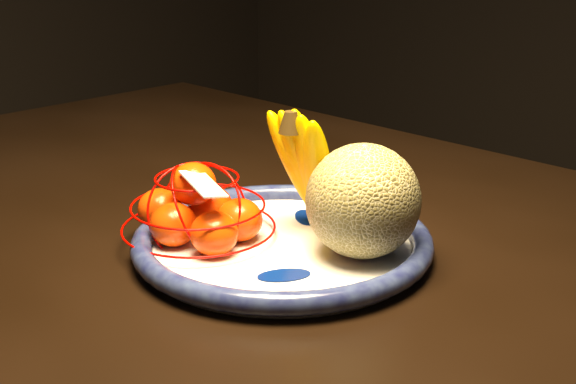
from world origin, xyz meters
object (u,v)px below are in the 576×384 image
Objects in this scene: cantaloupe at (363,201)px; banana_bunch at (308,163)px; dining_table at (284,302)px; fruit_bowl at (282,243)px; mandarin_bag at (198,213)px.

banana_bunch is (-0.09, 0.02, 0.02)m from cantaloupe.
dining_table is at bearing -151.72° from banana_bunch.
dining_table is 10.89× the size of banana_bunch.
banana_bunch is (-0.00, 0.05, 0.08)m from fruit_bowl.
banana_bunch is at bearing 28.75° from dining_table.
banana_bunch reaches higher than fruit_bowl.
cantaloupe is 0.57× the size of mandarin_bag.
dining_table is at bearing 58.61° from mandarin_bag.
fruit_bowl is 1.54× the size of mandarin_bag.
mandarin_bag is (-0.05, -0.09, 0.13)m from dining_table.
banana_bunch is 0.72× the size of mandarin_bag.
mandarin_bag is at bearing -155.97° from cantaloupe.
dining_table is 7.88× the size of mandarin_bag.
cantaloupe is 0.19m from mandarin_bag.
fruit_bowl is at bearing -79.96° from banana_bunch.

